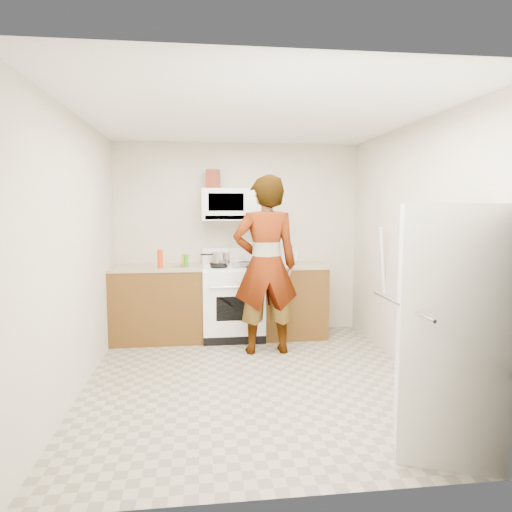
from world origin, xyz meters
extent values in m
plane|color=gray|center=(0.00, 0.00, 0.00)|extent=(3.60, 3.60, 0.00)
cube|color=beige|center=(0.00, 1.79, 1.25)|extent=(3.20, 0.02, 2.50)
cube|color=beige|center=(1.59, 0.00, 1.25)|extent=(0.02, 3.60, 2.50)
cube|color=brown|center=(-1.04, 1.49, 0.45)|extent=(1.12, 0.62, 0.90)
cube|color=tan|center=(-1.04, 1.49, 0.92)|extent=(1.14, 0.64, 0.03)
cube|color=brown|center=(0.68, 1.49, 0.45)|extent=(0.80, 0.62, 0.90)
cube|color=tan|center=(0.68, 1.49, 0.92)|extent=(0.82, 0.64, 0.03)
cube|color=white|center=(-0.10, 1.48, 0.45)|extent=(0.76, 0.65, 0.90)
cube|color=white|center=(-0.10, 1.48, 0.92)|extent=(0.76, 0.62, 0.03)
cube|color=white|center=(-0.10, 1.76, 1.03)|extent=(0.76, 0.08, 0.20)
cube|color=white|center=(-0.10, 1.61, 1.70)|extent=(0.76, 0.38, 0.40)
imported|color=tan|center=(0.23, 0.85, 1.01)|extent=(0.75, 0.51, 2.02)
cube|color=silver|center=(1.20, -1.36, 0.85)|extent=(0.91, 0.91, 1.70)
cylinder|color=white|center=(0.62, 1.57, 1.04)|extent=(0.18, 0.18, 0.20)
cube|color=maroon|center=(-0.33, 1.64, 2.02)|extent=(0.19, 0.19, 0.24)
cylinder|color=#B6B6BB|center=(-0.24, 1.63, 1.02)|extent=(0.25, 0.25, 0.13)
cube|color=silver|center=(0.01, 1.32, 0.96)|extent=(0.26, 0.17, 0.05)
cylinder|color=red|center=(-0.98, 1.32, 1.05)|extent=(0.09, 0.09, 0.22)
cylinder|color=orange|center=(-0.70, 1.38, 1.02)|extent=(0.07, 0.07, 0.17)
cylinder|color=#228D19|center=(-0.68, 1.34, 1.02)|extent=(0.07, 0.07, 0.16)
cylinder|color=silver|center=(-0.75, 1.39, 0.94)|extent=(0.27, 0.27, 0.01)
cylinder|color=white|center=(1.60, 0.73, 0.73)|extent=(0.24, 0.23, 1.44)
camera|label=1|loc=(-0.51, -4.23, 1.68)|focal=32.00mm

